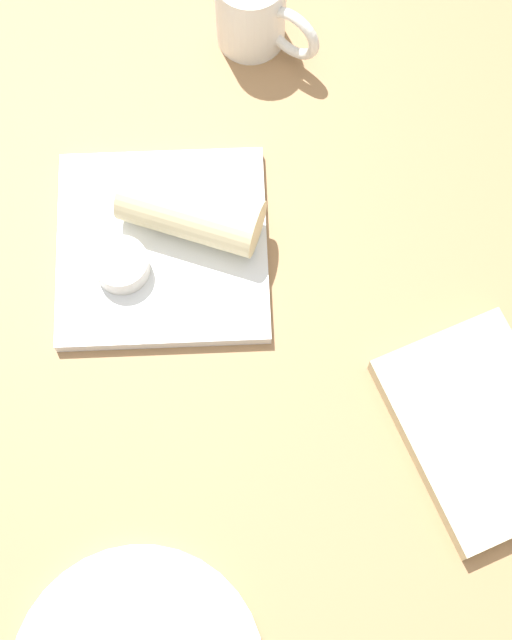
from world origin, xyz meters
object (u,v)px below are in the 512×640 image
Objects in this scene: square_plate at (163,247)px; sauce_cup at (121,265)px; breakfast_wrap at (191,210)px; coffee_mug at (254,11)px; book_stack at (481,430)px.

square_plate is 5.48cm from sauce_cup.
coffee_mug is (-21.70, 13.25, 0.42)cm from breakfast_wrap.
book_stack is (28.47, 25.44, 0.45)cm from square_plate.
breakfast_wrap reaches higher than book_stack.
square_plate is at bearing 110.81° from sauce_cup.
sauce_cup is at bearing -41.06° from coffee_mug.
breakfast_wrap is at bearing -144.05° from book_stack.
book_stack is at bearing 41.79° from square_plate.
sauce_cup is 9.21cm from breakfast_wrap.
coffee_mug is at bearing 143.67° from square_plate.
sauce_cup is 33.12cm from coffee_mug.
square_plate is at bearing 145.10° from breakfast_wrap.
square_plate is 29.03cm from coffee_mug.
coffee_mug is at bearing 138.94° from sauce_cup.
book_stack is at bearing 9.28° from coffee_mug.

